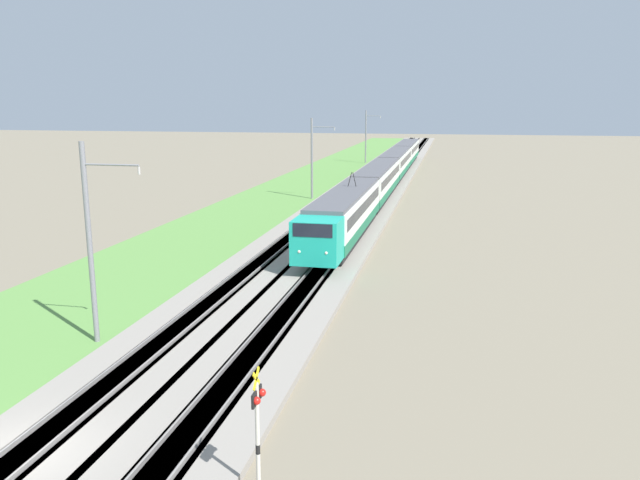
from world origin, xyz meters
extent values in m
plane|color=#7A705B|center=(0.00, 0.00, 0.00)|extent=(400.00, 400.00, 0.00)
cube|color=gray|center=(50.00, 0.00, 0.15)|extent=(240.00, 4.40, 0.30)
cube|color=gray|center=(50.00, -4.08, 0.15)|extent=(240.00, 4.40, 0.30)
cube|color=#4C4238|center=(50.00, 0.00, 0.15)|extent=(240.00, 1.57, 0.30)
cube|color=gray|center=(50.00, 0.53, 0.38)|extent=(240.00, 0.07, 0.15)
cube|color=gray|center=(50.00, -0.53, 0.38)|extent=(240.00, 0.07, 0.15)
cube|color=#4C4238|center=(50.00, -4.08, 0.15)|extent=(240.00, 1.57, 0.30)
cube|color=gray|center=(50.00, -3.55, 0.38)|extent=(240.00, 0.07, 0.15)
cube|color=gray|center=(50.00, -4.62, 0.38)|extent=(240.00, 0.07, 0.15)
cube|color=#5B8E42|center=(50.00, 5.25, 0.06)|extent=(240.00, 13.07, 0.12)
cube|color=#19A88E|center=(20.36, -4.08, 2.26)|extent=(2.51, 2.69, 2.51)
cube|color=black|center=(19.98, -4.08, 3.10)|extent=(1.80, 2.25, 0.75)
sphere|color=#F2EAC6|center=(19.15, -3.31, 1.85)|extent=(0.20, 0.20, 0.20)
sphere|color=#F2EAC6|center=(19.15, -4.85, 1.85)|extent=(0.20, 0.20, 0.20)
cube|color=#196B47|center=(30.33, -4.08, 1.35)|extent=(17.43, 2.81, 0.70)
cube|color=silver|center=(30.33, -4.08, 2.61)|extent=(17.43, 2.81, 1.81)
cube|color=black|center=(30.33, -4.08, 2.75)|extent=(16.04, 2.83, 0.76)
cube|color=#515156|center=(30.33, -4.08, 3.64)|extent=(17.43, 2.58, 0.25)
cube|color=black|center=(30.33, -4.08, 0.72)|extent=(16.56, 2.39, 0.55)
cylinder|color=black|center=(23.41, -3.55, 0.88)|extent=(0.86, 0.12, 0.86)
cylinder|color=black|center=(23.41, -4.62, 0.88)|extent=(0.86, 0.12, 0.86)
cube|color=#196B47|center=(49.61, -4.08, 1.35)|extent=(19.94, 2.81, 0.70)
cube|color=silver|center=(49.61, -4.08, 2.61)|extent=(19.94, 2.81, 1.81)
cube|color=black|center=(49.61, -4.08, 2.75)|extent=(18.34, 2.83, 0.76)
cube|color=#515156|center=(49.61, -4.08, 3.64)|extent=(19.94, 2.58, 0.25)
cube|color=black|center=(49.61, -4.08, 0.72)|extent=(18.94, 2.39, 0.55)
cube|color=#196B47|center=(70.15, -4.08, 1.35)|extent=(19.94, 2.81, 0.70)
cube|color=silver|center=(70.15, -4.08, 2.61)|extent=(19.94, 2.81, 1.81)
cube|color=black|center=(70.15, -4.08, 2.75)|extent=(18.34, 2.83, 0.76)
cube|color=#515156|center=(70.15, -4.08, 3.64)|extent=(19.94, 2.58, 0.25)
cube|color=black|center=(70.15, -4.08, 0.72)|extent=(18.94, 2.39, 0.55)
cube|color=#196B47|center=(90.68, -4.08, 1.35)|extent=(19.94, 2.81, 0.70)
cube|color=silver|center=(90.68, -4.08, 2.61)|extent=(19.94, 2.81, 1.81)
cube|color=black|center=(90.68, -4.08, 2.75)|extent=(18.34, 2.83, 0.76)
cube|color=#515156|center=(90.68, -4.08, 3.64)|extent=(19.94, 2.58, 0.25)
cube|color=black|center=(90.68, -4.08, 0.72)|extent=(18.94, 2.39, 0.55)
cylinder|color=black|center=(32.94, -3.91, 4.31)|extent=(0.06, 0.33, 1.08)
cylinder|color=black|center=(32.94, -4.26, 4.31)|extent=(0.06, 0.33, 1.08)
cube|color=black|center=(23.41, -4.08, 0.00)|extent=(0.10, 0.10, 0.00)
cylinder|color=beige|center=(-0.21, -6.98, 1.62)|extent=(0.11, 0.11, 3.24)
cylinder|color=black|center=(-0.21, -6.98, 1.46)|extent=(0.12, 0.12, 0.25)
cube|color=black|center=(-0.21, -6.98, 2.89)|extent=(0.70, 0.06, 0.36)
sphere|color=red|center=(0.02, -7.05, 2.89)|extent=(0.20, 0.20, 0.20)
sphere|color=red|center=(-0.43, -7.05, 2.89)|extent=(0.20, 0.20, 0.20)
cube|color=yellow|center=(-0.21, -6.98, 3.36)|extent=(0.49, 0.03, 0.49)
cube|color=yellow|center=(-0.21, -6.98, 3.36)|extent=(0.49, 0.03, 0.49)
cylinder|color=slate|center=(8.59, 2.89, 4.24)|extent=(0.22, 0.22, 8.48)
cylinder|color=slate|center=(8.59, 1.69, 7.58)|extent=(0.08, 2.40, 0.08)
cylinder|color=#B2ADA8|center=(8.59, 0.49, 7.38)|extent=(0.10, 0.10, 0.30)
cylinder|color=slate|center=(50.05, 2.89, 4.25)|extent=(0.22, 0.22, 8.50)
cylinder|color=slate|center=(50.05, 1.69, 7.60)|extent=(0.08, 2.40, 0.08)
cylinder|color=#B2ADA8|center=(50.05, 0.49, 7.40)|extent=(0.10, 0.10, 0.30)
cylinder|color=slate|center=(91.50, 2.89, 4.43)|extent=(0.22, 0.22, 8.86)
cylinder|color=slate|center=(91.50, 1.69, 7.96)|extent=(0.08, 2.40, 0.08)
cylinder|color=#B2ADA8|center=(91.50, 0.49, 7.76)|extent=(0.10, 0.10, 0.30)
camera|label=1|loc=(-13.71, -11.42, 9.92)|focal=35.00mm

